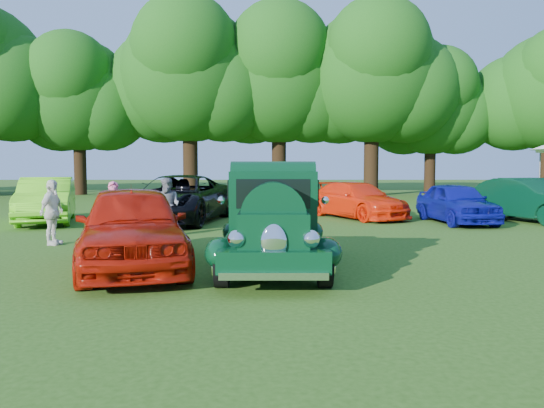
{
  "coord_description": "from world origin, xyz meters",
  "views": [
    {
      "loc": [
        0.4,
        -9.16,
        1.84
      ],
      "look_at": [
        0.42,
        1.07,
        1.1
      ],
      "focal_mm": 35.0,
      "sensor_mm": 36.0,
      "label": 1
    }
  ],
  "objects_px": {
    "back_car_green": "(530,200)",
    "back_car_orange": "(357,200)",
    "back_car_blue": "(456,203)",
    "spectator_white": "(52,212)",
    "spectator_pink": "(114,212)",
    "back_car_lime": "(46,200)",
    "red_convertible": "(132,227)",
    "hero_pickup": "(273,226)",
    "back_car_black": "(178,199)",
    "spectator_grey": "(168,205)"
  },
  "relations": [
    {
      "from": "back_car_green",
      "to": "back_car_orange",
      "type": "bearing_deg",
      "value": 144.54
    },
    {
      "from": "back_car_orange",
      "to": "back_car_blue",
      "type": "xyz_separation_m",
      "value": [
        2.91,
        -1.67,
        0.02
      ]
    },
    {
      "from": "back_car_green",
      "to": "spectator_white",
      "type": "height_order",
      "value": "spectator_white"
    },
    {
      "from": "back_car_orange",
      "to": "spectator_pink",
      "type": "distance_m",
      "value": 9.03
    },
    {
      "from": "back_car_lime",
      "to": "spectator_pink",
      "type": "xyz_separation_m",
      "value": [
        3.49,
        -4.42,
        0.0
      ]
    },
    {
      "from": "red_convertible",
      "to": "back_car_lime",
      "type": "bearing_deg",
      "value": 105.72
    },
    {
      "from": "hero_pickup",
      "to": "spectator_pink",
      "type": "distance_m",
      "value": 4.94
    },
    {
      "from": "back_car_lime",
      "to": "back_car_green",
      "type": "height_order",
      "value": "back_car_lime"
    },
    {
      "from": "spectator_white",
      "to": "spectator_pink",
      "type": "bearing_deg",
      "value": -66.86
    },
    {
      "from": "back_car_lime",
      "to": "spectator_pink",
      "type": "distance_m",
      "value": 5.63
    },
    {
      "from": "hero_pickup",
      "to": "red_convertible",
      "type": "height_order",
      "value": "hero_pickup"
    },
    {
      "from": "hero_pickup",
      "to": "back_car_black",
      "type": "height_order",
      "value": "hero_pickup"
    },
    {
      "from": "back_car_orange",
      "to": "back_car_blue",
      "type": "relative_size",
      "value": 1.13
    },
    {
      "from": "back_car_orange",
      "to": "back_car_blue",
      "type": "height_order",
      "value": "back_car_blue"
    },
    {
      "from": "back_car_green",
      "to": "spectator_pink",
      "type": "distance_m",
      "value": 13.16
    },
    {
      "from": "back_car_green",
      "to": "spectator_pink",
      "type": "bearing_deg",
      "value": 178.12
    },
    {
      "from": "hero_pickup",
      "to": "spectator_white",
      "type": "xyz_separation_m",
      "value": [
        -5.11,
        2.8,
        0.01
      ]
    },
    {
      "from": "back_car_green",
      "to": "spectator_white",
      "type": "distance_m",
      "value": 14.54
    },
    {
      "from": "back_car_black",
      "to": "back_car_blue",
      "type": "relative_size",
      "value": 1.44
    },
    {
      "from": "spectator_grey",
      "to": "spectator_white",
      "type": "relative_size",
      "value": 0.99
    },
    {
      "from": "red_convertible",
      "to": "back_car_lime",
      "type": "distance_m",
      "value": 9.04
    },
    {
      "from": "spectator_pink",
      "to": "back_car_black",
      "type": "bearing_deg",
      "value": 70.95
    },
    {
      "from": "spectator_white",
      "to": "spectator_grey",
      "type": "bearing_deg",
      "value": -35.82
    },
    {
      "from": "spectator_white",
      "to": "back_car_black",
      "type": "bearing_deg",
      "value": -15.56
    },
    {
      "from": "back_car_orange",
      "to": "spectator_white",
      "type": "relative_size",
      "value": 2.84
    },
    {
      "from": "hero_pickup",
      "to": "back_car_blue",
      "type": "height_order",
      "value": "hero_pickup"
    },
    {
      "from": "back_car_orange",
      "to": "spectator_white",
      "type": "distance_m",
      "value": 10.29
    },
    {
      "from": "red_convertible",
      "to": "back_car_blue",
      "type": "relative_size",
      "value": 1.16
    },
    {
      "from": "back_car_orange",
      "to": "spectator_pink",
      "type": "height_order",
      "value": "spectator_pink"
    },
    {
      "from": "back_car_lime",
      "to": "spectator_white",
      "type": "distance_m",
      "value": 5.26
    },
    {
      "from": "hero_pickup",
      "to": "spectator_white",
      "type": "height_order",
      "value": "hero_pickup"
    },
    {
      "from": "back_car_black",
      "to": "back_car_orange",
      "type": "relative_size",
      "value": 1.27
    },
    {
      "from": "red_convertible",
      "to": "back_car_black",
      "type": "relative_size",
      "value": 0.81
    },
    {
      "from": "back_car_lime",
      "to": "back_car_black",
      "type": "height_order",
      "value": "back_car_black"
    },
    {
      "from": "spectator_white",
      "to": "back_car_lime",
      "type": "bearing_deg",
      "value": 31.45
    },
    {
      "from": "hero_pickup",
      "to": "back_car_blue",
      "type": "xyz_separation_m",
      "value": [
        5.91,
        7.47,
        -0.1
      ]
    },
    {
      "from": "spectator_pink",
      "to": "spectator_grey",
      "type": "relative_size",
      "value": 0.98
    },
    {
      "from": "back_car_orange",
      "to": "back_car_green",
      "type": "bearing_deg",
      "value": -41.21
    },
    {
      "from": "spectator_pink",
      "to": "spectator_white",
      "type": "height_order",
      "value": "spectator_white"
    },
    {
      "from": "red_convertible",
      "to": "back_car_orange",
      "type": "bearing_deg",
      "value": 43.11
    },
    {
      "from": "spectator_grey",
      "to": "back_car_black",
      "type": "bearing_deg",
      "value": 117.89
    },
    {
      "from": "red_convertible",
      "to": "back_car_black",
      "type": "distance_m",
      "value": 7.82
    },
    {
      "from": "hero_pickup",
      "to": "back_car_orange",
      "type": "relative_size",
      "value": 1.03
    },
    {
      "from": "back_car_blue",
      "to": "red_convertible",
      "type": "bearing_deg",
      "value": -142.8
    },
    {
      "from": "spectator_grey",
      "to": "back_car_orange",
      "type": "bearing_deg",
      "value": 58.27
    },
    {
      "from": "back_car_orange",
      "to": "back_car_green",
      "type": "relative_size",
      "value": 1.0
    },
    {
      "from": "back_car_black",
      "to": "back_car_blue",
      "type": "height_order",
      "value": "back_car_black"
    },
    {
      "from": "back_car_orange",
      "to": "back_car_green",
      "type": "xyz_separation_m",
      "value": [
        5.49,
        -1.21,
        0.09
      ]
    },
    {
      "from": "red_convertible",
      "to": "back_car_green",
      "type": "relative_size",
      "value": 1.02
    },
    {
      "from": "back_car_lime",
      "to": "back_car_blue",
      "type": "distance_m",
      "value": 13.18
    }
  ]
}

